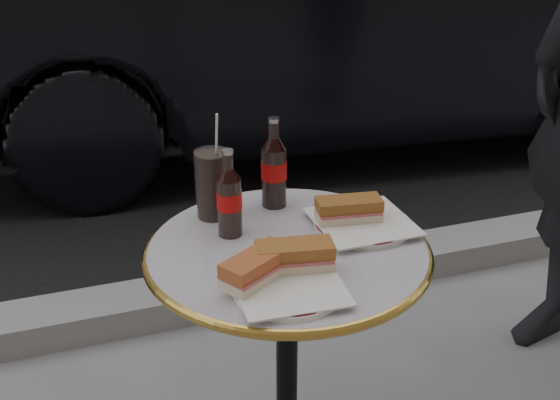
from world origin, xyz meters
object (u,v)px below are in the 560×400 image
object	(u,v)px
cola_bottle_right	(274,162)
cola_glass	(213,184)
cola_bottle_left	(229,193)
bistro_table	(287,381)
plate_left	(288,288)
plate_right	(362,225)
parked_car	(333,9)

from	to	relation	value
cola_bottle_right	cola_glass	bearing A→B (deg)	-176.20
cola_bottle_left	cola_bottle_right	bearing A→B (deg)	38.54
bistro_table	cola_bottle_right	bearing A→B (deg)	79.61
cola_bottle_right	plate_left	bearing A→B (deg)	-104.32
plate_right	plate_left	bearing A→B (deg)	-141.55
plate_left	cola_glass	distance (m)	0.37
plate_left	cola_bottle_right	world-z (taller)	cola_bottle_right
cola_bottle_right	cola_glass	xyz separation A→B (m)	(-0.15, -0.01, -0.03)
plate_left	plate_right	distance (m)	0.32
plate_left	parked_car	bearing A→B (deg)	65.53
plate_right	cola_glass	world-z (taller)	cola_glass
plate_right	parked_car	bearing A→B (deg)	68.71
bistro_table	plate_right	world-z (taller)	plate_right
cola_bottle_right	parked_car	world-z (taller)	parked_car
cola_glass	parked_car	bearing A→B (deg)	61.06
bistro_table	cola_glass	xyz separation A→B (m)	(-0.11, 0.19, 0.45)
cola_bottle_left	plate_left	bearing A→B (deg)	-80.38
cola_bottle_left	parked_car	size ratio (longest dim) A/B	0.04
bistro_table	cola_bottle_right	size ratio (longest dim) A/B	3.31
bistro_table	cola_bottle_right	world-z (taller)	cola_bottle_right
cola_bottle_left	cola_glass	xyz separation A→B (m)	(-0.01, 0.10, -0.02)
bistro_table	plate_right	distance (m)	0.42
cola_bottle_left	cola_bottle_right	size ratio (longest dim) A/B	0.91
plate_right	cola_glass	distance (m)	0.35
plate_right	cola_glass	size ratio (longest dim) A/B	1.36
plate_left	parked_car	world-z (taller)	parked_car
plate_right	bistro_table	bearing A→B (deg)	-171.32
cola_bottle_right	cola_glass	size ratio (longest dim) A/B	1.35
plate_left	parked_car	xyz separation A→B (m)	(1.19, 2.62, 0.02)
cola_bottle_left	parked_car	world-z (taller)	parked_car
plate_right	cola_bottle_right	world-z (taller)	cola_bottle_right
parked_car	plate_left	bearing A→B (deg)	160.58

